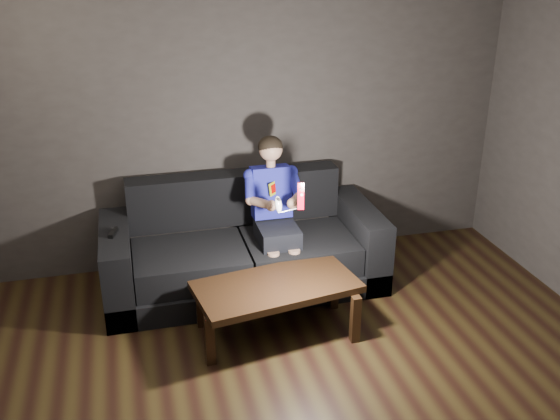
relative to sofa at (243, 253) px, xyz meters
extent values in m
cube|color=#36302F|center=(0.08, 0.54, 1.05)|extent=(5.00, 0.04, 2.70)
cube|color=black|center=(0.00, -0.03, -0.20)|extent=(2.35, 1.02, 0.20)
cube|color=black|center=(-0.47, -0.14, 0.03)|extent=(0.92, 0.72, 0.25)
cube|color=black|center=(0.47, -0.14, 0.03)|extent=(0.92, 0.72, 0.25)
cube|color=black|center=(0.00, 0.36, 0.38)|extent=(1.88, 0.24, 0.46)
cube|color=black|center=(-1.06, -0.03, 0.02)|extent=(0.24, 1.02, 0.64)
cube|color=black|center=(1.06, -0.03, 0.02)|extent=(0.24, 1.02, 0.64)
cube|color=black|center=(0.27, -0.16, 0.23)|extent=(0.33, 0.42, 0.15)
cube|color=navy|center=(0.27, 0.06, 0.53)|extent=(0.33, 0.23, 0.46)
cube|color=#CBD513|center=(0.27, -0.04, 0.59)|extent=(0.10, 0.10, 0.11)
cube|color=#C90800|center=(0.27, -0.04, 0.59)|extent=(0.07, 0.07, 0.07)
cylinder|color=tan|center=(0.27, 0.06, 0.78)|extent=(0.08, 0.08, 0.07)
sphere|color=tan|center=(0.27, 0.06, 0.90)|extent=(0.20, 0.20, 0.20)
ellipsoid|color=black|center=(0.27, 0.07, 0.93)|extent=(0.21, 0.21, 0.18)
cylinder|color=navy|center=(0.06, -0.01, 0.61)|extent=(0.09, 0.25, 0.21)
cylinder|color=navy|center=(0.47, -0.01, 0.61)|extent=(0.09, 0.25, 0.21)
cylinder|color=tan|center=(0.12, -0.19, 0.56)|extent=(0.15, 0.26, 0.11)
cylinder|color=tan|center=(0.42, -0.19, 0.56)|extent=(0.15, 0.26, 0.11)
sphere|color=tan|center=(0.19, -0.29, 0.55)|extent=(0.09, 0.09, 0.09)
sphere|color=tan|center=(0.36, -0.29, 0.55)|extent=(0.09, 0.09, 0.09)
cylinder|color=tan|center=(0.18, -0.38, -0.01)|extent=(0.10, 0.10, 0.37)
cylinder|color=tan|center=(0.36, -0.38, -0.01)|extent=(0.10, 0.10, 0.37)
cube|color=red|center=(0.36, -0.53, 0.71)|extent=(0.07, 0.09, 0.21)
cube|color=maroon|center=(0.36, -0.55, 0.77)|extent=(0.03, 0.02, 0.03)
cylinder|color=white|center=(0.36, -0.55, 0.69)|extent=(0.02, 0.01, 0.02)
ellipsoid|color=white|center=(0.19, -0.52, 0.65)|extent=(0.08, 0.09, 0.14)
cylinder|color=black|center=(0.19, -0.56, 0.70)|extent=(0.03, 0.01, 0.02)
cube|color=black|center=(-1.06, -0.09, 0.36)|extent=(0.08, 0.17, 0.03)
cube|color=black|center=(-1.06, -0.04, 0.38)|extent=(0.02, 0.02, 0.00)
cube|color=black|center=(0.09, -0.82, 0.11)|extent=(1.28, 0.79, 0.05)
cube|color=black|center=(-0.45, -1.07, -0.11)|extent=(0.07, 0.07, 0.38)
cube|color=black|center=(0.64, -1.07, -0.11)|extent=(0.07, 0.07, 0.38)
cube|color=black|center=(-0.45, -0.57, -0.11)|extent=(0.07, 0.07, 0.38)
cube|color=black|center=(0.64, -0.57, -0.11)|extent=(0.07, 0.07, 0.38)
camera|label=1|loc=(-0.88, -4.75, 2.49)|focal=40.00mm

